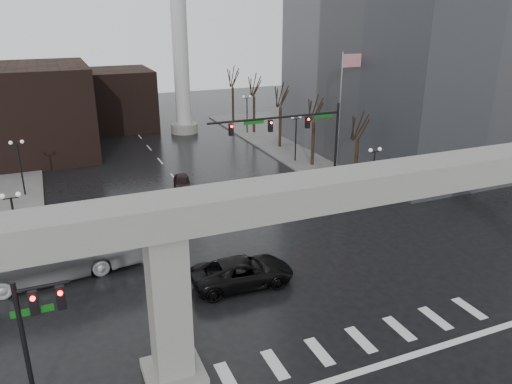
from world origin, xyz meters
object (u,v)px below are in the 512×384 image
pickup_truck (243,272)px  signal_mast_arm (299,131)px  city_bus (41,255)px  far_car (182,182)px

pickup_truck → signal_mast_arm: bearing=-36.6°
pickup_truck → city_bus: city_bus is taller
signal_mast_arm → far_car: size_ratio=3.22×
city_bus → far_car: (12.15, 12.67, -1.06)m
signal_mast_arm → city_bus: size_ratio=0.99×
far_car → pickup_truck: bearing=-81.7°
pickup_truck → far_car: 18.08m
signal_mast_arm → city_bus: signal_mast_arm is taller
city_bus → signal_mast_arm: bearing=-77.3°
signal_mast_arm → pickup_truck: (-10.15, -12.47, -4.97)m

